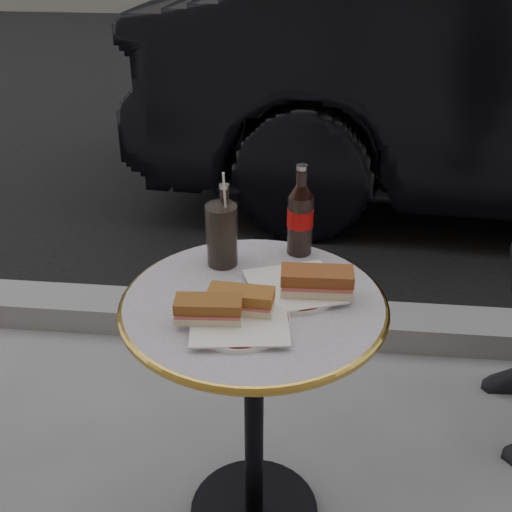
# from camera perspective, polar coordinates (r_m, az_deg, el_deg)

# --- Properties ---
(asphalt_road) EXTENTS (40.00, 8.00, 0.00)m
(asphalt_road) POSITION_cam_1_polar(r_m,az_deg,el_deg) (6.42, 4.82, 15.14)
(asphalt_road) COLOR black
(asphalt_road) RESTS_ON ground
(curb) EXTENTS (40.00, 0.20, 0.12)m
(curb) POSITION_cam_1_polar(r_m,az_deg,el_deg) (2.60, 1.98, -5.78)
(curb) COLOR gray
(curb) RESTS_ON ground
(bistro_table) EXTENTS (0.62, 0.62, 0.73)m
(bistro_table) POSITION_cam_1_polar(r_m,az_deg,el_deg) (1.71, -0.18, -14.28)
(bistro_table) COLOR #BAB2C4
(bistro_table) RESTS_ON ground
(plate_left) EXTENTS (0.23, 0.23, 0.01)m
(plate_left) POSITION_cam_1_polar(r_m,az_deg,el_deg) (1.40, -1.47, -5.80)
(plate_left) COLOR white
(plate_left) RESTS_ON bistro_table
(plate_right) EXTENTS (0.25, 0.25, 0.01)m
(plate_right) POSITION_cam_1_polar(r_m,az_deg,el_deg) (1.51, 3.39, -2.94)
(plate_right) COLOR silver
(plate_right) RESTS_ON bistro_table
(sandwich_left_a) EXTENTS (0.15, 0.08, 0.05)m
(sandwich_left_a) POSITION_cam_1_polar(r_m,az_deg,el_deg) (1.38, -4.23, -4.87)
(sandwich_left_a) COLOR brown
(sandwich_left_a) RESTS_ON plate_left
(sandwich_left_b) EXTENTS (0.15, 0.08, 0.05)m
(sandwich_left_b) POSITION_cam_1_polar(r_m,az_deg,el_deg) (1.41, -1.35, -4.04)
(sandwich_left_b) COLOR #935925
(sandwich_left_b) RESTS_ON plate_left
(sandwich_right) EXTENTS (0.17, 0.08, 0.06)m
(sandwich_right) POSITION_cam_1_polar(r_m,az_deg,el_deg) (1.47, 5.43, -2.37)
(sandwich_right) COLOR brown
(sandwich_right) RESTS_ON plate_right
(cola_bottle_left) EXTENTS (0.08, 0.08, 0.21)m
(cola_bottle_left) POSITION_cam_1_polar(r_m,az_deg,el_deg) (1.60, -2.75, 2.99)
(cola_bottle_left) COLOR black
(cola_bottle_left) RESTS_ON bistro_table
(cola_bottle_right) EXTENTS (0.08, 0.08, 0.24)m
(cola_bottle_right) POSITION_cam_1_polar(r_m,az_deg,el_deg) (1.62, 3.97, 4.10)
(cola_bottle_right) COLOR black
(cola_bottle_right) RESTS_ON bistro_table
(cola_glass) EXTENTS (0.10, 0.10, 0.16)m
(cola_glass) POSITION_cam_1_polar(r_m,az_deg,el_deg) (1.59, -3.05, 1.90)
(cola_glass) COLOR black
(cola_glass) RESTS_ON bistro_table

